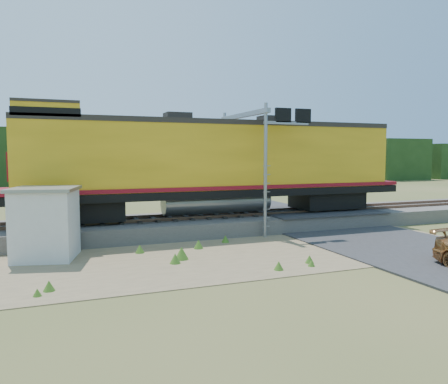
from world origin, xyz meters
name	(u,v)px	position (x,y,z in m)	size (l,w,h in m)	color
ground	(249,255)	(0.00, 0.00, 0.00)	(140.00, 140.00, 0.00)	#475123
ballast	(203,224)	(0.00, 6.00, 0.40)	(70.00, 5.00, 0.80)	slate
rails	(203,215)	(0.00, 6.00, 0.88)	(70.00, 1.54, 0.16)	brown
dirt_shoulder	(199,256)	(-2.00, 0.50, 0.01)	(26.00, 8.00, 0.03)	#8C7754
road	(373,238)	(7.00, 0.74, 0.09)	(7.00, 66.00, 0.86)	#38383A
tree_line_north	(120,163)	(0.00, 38.00, 3.07)	(130.00, 3.00, 6.50)	#1B3413
weed_clumps	(166,262)	(-3.50, 0.10, 0.00)	(15.00, 6.20, 0.56)	#3D6A1E
locomotive	(211,163)	(0.48, 6.00, 3.74)	(21.83, 3.33, 5.63)	black
shed	(46,223)	(-7.85, 2.33, 1.46)	(2.95, 2.95, 2.89)	silver
signal_gantry	(253,138)	(2.68, 5.35, 5.06)	(2.66, 6.20, 6.72)	gray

